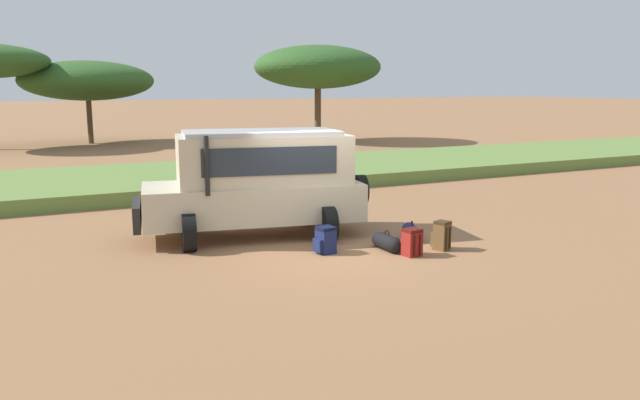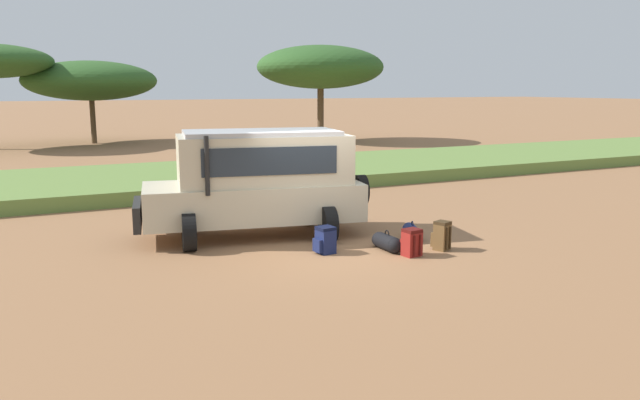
% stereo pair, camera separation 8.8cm
% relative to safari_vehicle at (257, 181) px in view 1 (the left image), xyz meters
% --- Properties ---
extents(ground_plane, '(320.00, 320.00, 0.00)m').
position_rel_safari_vehicle_xyz_m(ground_plane, '(0.83, -1.71, -1.29)').
color(ground_plane, '#936642').
extents(grass_bank, '(120.00, 7.00, 0.44)m').
position_rel_safari_vehicle_xyz_m(grass_bank, '(0.83, 8.46, -1.07)').
color(grass_bank, olive).
rests_on(grass_bank, ground_plane).
extents(safari_vehicle, '(5.48, 3.35, 2.44)m').
position_rel_safari_vehicle_xyz_m(safari_vehicle, '(0.00, 0.00, 0.00)').
color(safari_vehicle, beige).
rests_on(safari_vehicle, ground_plane).
extents(backpack_beside_front_wheel, '(0.38, 0.43, 0.56)m').
position_rel_safari_vehicle_xyz_m(backpack_beside_front_wheel, '(2.18, -3.02, -1.02)').
color(backpack_beside_front_wheel, maroon).
rests_on(backpack_beside_front_wheel, ground_plane).
extents(backpack_cluster_center, '(0.46, 0.39, 0.56)m').
position_rel_safari_vehicle_xyz_m(backpack_cluster_center, '(0.69, -2.05, -1.02)').
color(backpack_cluster_center, navy).
rests_on(backpack_cluster_center, ground_plane).
extents(backpack_near_rear_wheel, '(0.38, 0.43, 0.62)m').
position_rel_safari_vehicle_xyz_m(backpack_near_rear_wheel, '(3.03, -2.91, -0.99)').
color(backpack_near_rear_wheel, brown).
rests_on(backpack_near_rear_wheel, ground_plane).
extents(duffel_bag_low_black_case, '(0.34, 0.93, 0.44)m').
position_rel_safari_vehicle_xyz_m(duffel_bag_low_black_case, '(1.97, -2.42, -1.13)').
color(duffel_bag_low_black_case, black).
rests_on(duffel_bag_low_black_case, ground_plane).
extents(duffel_bag_soft_canvas, '(0.54, 0.90, 0.41)m').
position_rel_safari_vehicle_xyz_m(duffel_bag_soft_canvas, '(3.04, -1.81, -1.14)').
color(duffel_bag_soft_canvas, navy).
rests_on(duffel_bag_soft_canvas, ground_plane).
extents(acacia_tree_centre_back, '(7.83, 7.20, 4.97)m').
position_rel_safari_vehicle_xyz_m(acacia_tree_centre_back, '(-0.44, 27.16, 2.48)').
color(acacia_tree_centre_back, brown).
rests_on(acacia_tree_centre_back, ground_plane).
extents(acacia_tree_right_mid, '(7.94, 7.40, 5.95)m').
position_rel_safari_vehicle_xyz_m(acacia_tree_right_mid, '(12.51, 22.01, 3.32)').
color(acacia_tree_right_mid, brown).
rests_on(acacia_tree_right_mid, ground_plane).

